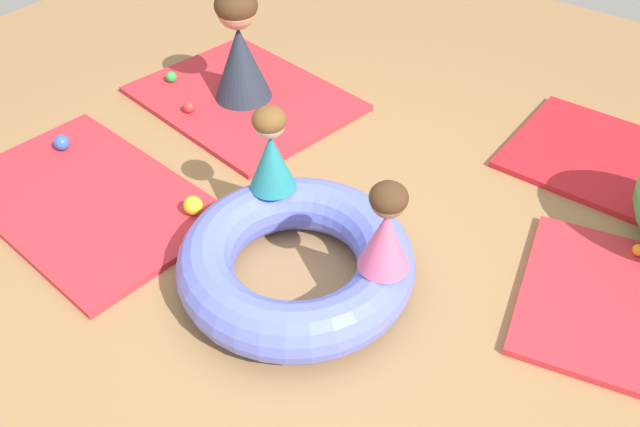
# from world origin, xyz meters

# --- Properties ---
(ground_plane) EXTENTS (8.00, 8.00, 0.00)m
(ground_plane) POSITION_xyz_m (0.00, 0.00, 0.00)
(ground_plane) COLOR #9E7549
(gym_mat_near_right) EXTENTS (1.51, 0.97, 0.04)m
(gym_mat_near_right) POSITION_xyz_m (1.08, 1.86, 0.02)
(gym_mat_near_right) COLOR red
(gym_mat_near_right) RESTS_ON ground
(gym_mat_front) EXTENTS (1.63, 1.13, 0.04)m
(gym_mat_front) POSITION_xyz_m (-1.39, -0.34, 0.02)
(gym_mat_front) COLOR red
(gym_mat_front) RESTS_ON ground
(gym_mat_far_left) EXTENTS (1.59, 1.33, 0.04)m
(gym_mat_far_left) POSITION_xyz_m (-1.41, 1.04, 0.02)
(gym_mat_far_left) COLOR red
(gym_mat_far_left) RESTS_ON ground
(inflatable_cushion) EXTENTS (1.19, 1.19, 0.29)m
(inflatable_cushion) POSITION_xyz_m (-0.03, -0.10, 0.14)
(inflatable_cushion) COLOR #6070E5
(inflatable_cushion) RESTS_ON ground
(child_in_pink) EXTENTS (0.33, 0.33, 0.48)m
(child_in_pink) POSITION_xyz_m (0.40, 0.02, 0.52)
(child_in_pink) COLOR #E5608E
(child_in_pink) RESTS_ON inflatable_cushion
(child_in_teal) EXTENTS (0.33, 0.33, 0.48)m
(child_in_teal) POSITION_xyz_m (-0.39, 0.16, 0.52)
(child_in_teal) COLOR teal
(child_in_teal) RESTS_ON inflatable_cushion
(adult_seated) EXTENTS (0.48, 0.48, 0.78)m
(adult_seated) POSITION_xyz_m (-1.41, 1.04, 0.42)
(adult_seated) COLOR #232D3D
(adult_seated) RESTS_ON gym_mat_far_left
(play_ball_blue) EXTENTS (0.10, 0.10, 0.10)m
(play_ball_blue) POSITION_xyz_m (-1.89, -0.12, 0.09)
(play_ball_blue) COLOR blue
(play_ball_blue) RESTS_ON gym_mat_front
(play_ball_teal) EXTENTS (0.08, 0.08, 0.08)m
(play_ball_teal) POSITION_xyz_m (-1.53, 1.30, 0.08)
(play_ball_teal) COLOR teal
(play_ball_teal) RESTS_ON gym_mat_far_left
(play_ball_green) EXTENTS (0.08, 0.08, 0.08)m
(play_ball_green) POSITION_xyz_m (-1.96, 0.88, 0.08)
(play_ball_green) COLOR green
(play_ball_green) RESTS_ON gym_mat_far_left
(play_ball_yellow) EXTENTS (0.11, 0.11, 0.11)m
(play_ball_yellow) POSITION_xyz_m (-0.79, -0.06, 0.09)
(play_ball_yellow) COLOR yellow
(play_ball_yellow) RESTS_ON gym_mat_front
(play_ball_red) EXTENTS (0.08, 0.08, 0.08)m
(play_ball_red) POSITION_xyz_m (-1.56, 0.67, 0.08)
(play_ball_red) COLOR red
(play_ball_red) RESTS_ON gym_mat_far_left
(play_ball_orange) EXTENTS (0.06, 0.06, 0.06)m
(play_ball_orange) POSITION_xyz_m (1.31, 1.10, 0.07)
(play_ball_orange) COLOR orange
(play_ball_orange) RESTS_ON gym_mat_near_left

